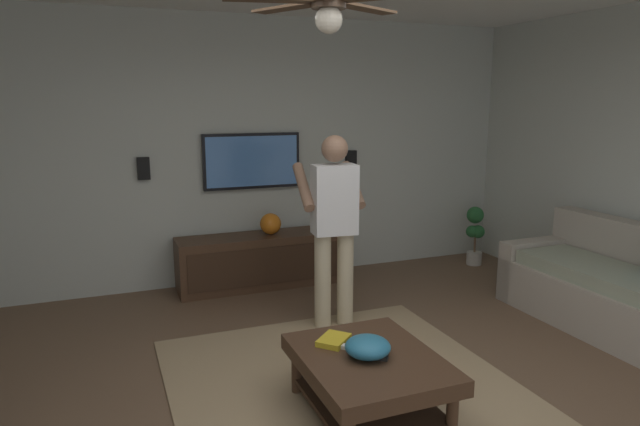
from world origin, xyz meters
name	(u,v)px	position (x,y,z in m)	size (l,w,h in m)	color
ground_plane	(367,424)	(0.00, 0.00, 0.00)	(7.50, 7.50, 0.00)	brown
wall_back_tv	(240,152)	(3.06, 0.00, 1.38)	(0.10, 6.45, 2.77)	#B2B7AD
area_rug	(354,399)	(0.28, -0.05, 0.01)	(2.75, 2.26, 0.01)	#9E8460
couch	(616,292)	(0.55, -2.62, 0.32)	(1.90, 0.87, 0.87)	#A89E8E
coffee_table	(369,371)	(0.08, -0.05, 0.30)	(1.00, 0.80, 0.40)	#422B1C
media_console	(260,261)	(2.73, -0.10, 0.28)	(0.45, 1.70, 0.55)	#422B1C
tv	(252,161)	(2.97, -0.10, 1.29)	(0.05, 1.03, 0.58)	black
person_standing	(334,220)	(1.48, -0.40, 0.93)	(0.57, 0.58, 1.64)	#C6B793
potted_plant_short	(475,232)	(2.57, -2.68, 0.40)	(0.21, 0.21, 0.69)	#B7B2A8
bowl	(368,347)	(0.07, -0.03, 0.46)	(0.28, 0.28, 0.13)	teal
remote_white	(347,347)	(0.21, 0.04, 0.41)	(0.15, 0.04, 0.02)	white
remote_black	(375,357)	(0.02, -0.06, 0.41)	(0.15, 0.04, 0.02)	black
book	(334,340)	(0.32, 0.08, 0.42)	(0.22, 0.16, 0.04)	gold
vase_round	(271,224)	(2.72, -0.22, 0.66)	(0.22, 0.22, 0.22)	orange
wall_speaker_left	(351,160)	(2.98, -1.25, 1.25)	(0.06, 0.12, 0.22)	black
wall_speaker_right	(143,169)	(2.98, 0.99, 1.26)	(0.06, 0.12, 0.22)	black
ceiling_fan	(327,6)	(0.36, 0.12, 2.44)	(1.09, 1.16, 0.46)	#4C3828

